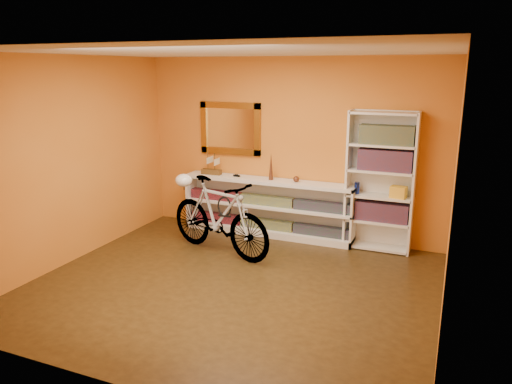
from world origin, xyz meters
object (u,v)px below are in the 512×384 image
at_px(console_unit, 267,207).
at_px(bookcase, 380,182).
at_px(helmet, 184,180).
at_px(bicycle, 219,216).

height_order(console_unit, bookcase, bookcase).
relative_size(console_unit, helmet, 10.78).
height_order(bookcase, bicycle, bookcase).
height_order(console_unit, bicycle, bicycle).
bearing_deg(bookcase, helmet, -163.07).
relative_size(bookcase, helmet, 7.87).
xyz_separation_m(bicycle, helmet, (-0.64, 0.20, 0.39)).
relative_size(bookcase, bicycle, 1.08).
bearing_deg(console_unit, bicycle, -108.48).
bearing_deg(helmet, bookcase, 16.93).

